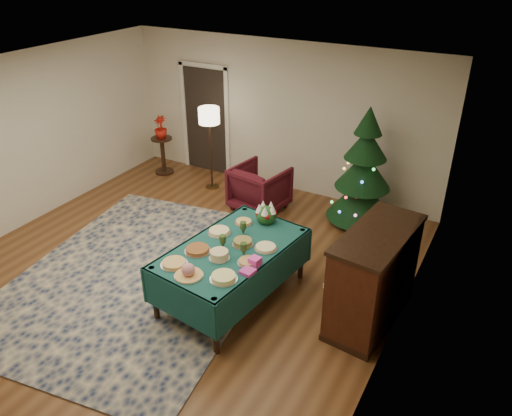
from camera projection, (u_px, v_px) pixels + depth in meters
The scene contains 26 objects.
room_shell at pixel (155, 194), 6.22m from camera, with size 7.00×7.00×7.00m.
doorway at pixel (206, 118), 9.70m from camera, with size 1.08×0.04×2.16m.
rug at pixel (141, 276), 6.95m from camera, with size 3.20×4.20×0.02m, color #121F44.
buffet_table at pixel (232, 258), 6.27m from camera, with size 1.41×2.12×0.77m.
platter_0 at pixel (174, 263), 5.86m from camera, with size 0.33×0.33×0.05m.
platter_1 at pixel (188, 271), 5.64m from camera, with size 0.33×0.33×0.17m.
platter_2 at pixel (224, 277), 5.60m from camera, with size 0.32×0.32×0.06m.
platter_3 at pixel (197, 250), 6.11m from camera, with size 0.33×0.33×0.05m.
platter_4 at pixel (219, 255), 5.96m from camera, with size 0.26×0.26×0.10m.
platter_5 at pixel (248, 262), 5.89m from camera, with size 0.26×0.26×0.04m.
platter_6 at pixel (219, 232), 6.49m from camera, with size 0.31×0.31×0.05m.
platter_7 at pixel (243, 242), 6.24m from camera, with size 0.27×0.27×0.07m.
platter_8 at pixel (266, 248), 6.16m from camera, with size 0.29×0.29×0.04m.
platter_9 at pixel (244, 222), 6.72m from camera, with size 0.25×0.25×0.04m.
goblet_0 at pixel (243, 228), 6.43m from camera, with size 0.08×0.08×0.18m.
goblet_1 at pixel (244, 249), 5.99m from camera, with size 0.08×0.08×0.18m.
goblet_2 at pixel (223, 241), 6.14m from camera, with size 0.08×0.08×0.18m.
napkin_stack at pixel (248, 271), 5.72m from camera, with size 0.15×0.15×0.04m, color #D33AA6.
gift_box at pixel (255, 261), 5.84m from camera, with size 0.12×0.12×0.10m, color #EE42B7.
centerpiece at pixel (266, 213), 6.69m from camera, with size 0.28×0.28×0.32m.
armchair at pixel (260, 186), 8.53m from camera, with size 0.84×0.78×0.86m, color #460F18.
floor_lamp at pixel (209, 121), 8.84m from camera, with size 0.38×0.38×1.55m.
side_table at pixel (163, 156), 9.91m from camera, with size 0.41×0.41×0.74m.
potted_plant at pixel (161, 132), 9.67m from camera, with size 0.24×0.44×0.24m, color red.
christmas_tree at pixel (363, 173), 7.91m from camera, with size 1.23×1.23×1.97m.
piano at pixel (373, 278), 5.92m from camera, with size 0.82×1.49×1.24m.
Camera 1 is at (3.78, -4.26, 4.14)m, focal length 35.00 mm.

